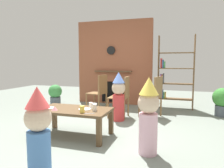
% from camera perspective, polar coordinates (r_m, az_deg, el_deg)
% --- Properties ---
extents(ground_plane, '(12.00, 12.00, 0.00)m').
position_cam_1_polar(ground_plane, '(3.70, -4.19, -13.09)').
color(ground_plane, gray).
extents(brick_fireplace_feature, '(2.20, 0.28, 2.40)m').
position_cam_1_polar(brick_fireplace_feature, '(6.11, 0.64, 5.81)').
color(brick_fireplace_feature, '#935138').
rests_on(brick_fireplace_feature, ground_plane).
extents(bookshelf, '(0.90, 0.28, 1.90)m').
position_cam_1_polar(bookshelf, '(5.66, 16.29, 2.32)').
color(bookshelf, brown).
rests_on(bookshelf, ground_plane).
extents(coffee_table, '(1.19, 0.65, 0.45)m').
position_cam_1_polar(coffee_table, '(3.49, -10.44, -7.79)').
color(coffee_table, brown).
rests_on(coffee_table, ground_plane).
extents(paper_cup_near_left, '(0.06, 0.06, 0.11)m').
position_cam_1_polar(paper_cup_near_left, '(3.26, -4.76, -6.50)').
color(paper_cup_near_left, silver).
rests_on(paper_cup_near_left, coffee_table).
extents(paper_cup_near_right, '(0.08, 0.08, 0.11)m').
position_cam_1_polar(paper_cup_near_right, '(3.35, -4.89, -6.19)').
color(paper_cup_near_right, silver).
rests_on(paper_cup_near_right, coffee_table).
extents(paper_cup_center, '(0.06, 0.06, 0.09)m').
position_cam_1_polar(paper_cup_center, '(3.50, -5.85, -5.77)').
color(paper_cup_center, silver).
rests_on(paper_cup_center, coffee_table).
extents(paper_cup_far_left, '(0.07, 0.07, 0.10)m').
position_cam_1_polar(paper_cup_far_left, '(3.19, -8.18, -6.88)').
color(paper_cup_far_left, '#F2CC4C').
rests_on(paper_cup_far_left, coffee_table).
extents(paper_plate_front, '(0.20, 0.20, 0.01)m').
position_cam_1_polar(paper_plate_front, '(3.40, -7.48, -6.85)').
color(paper_plate_front, white).
rests_on(paper_plate_front, coffee_table).
extents(paper_plate_rear, '(0.18, 0.18, 0.01)m').
position_cam_1_polar(paper_plate_rear, '(3.61, -16.77, -6.29)').
color(paper_plate_rear, white).
rests_on(paper_plate_rear, coffee_table).
extents(birthday_cake_slice, '(0.10, 0.10, 0.07)m').
position_cam_1_polar(birthday_cake_slice, '(3.43, -15.46, -6.44)').
color(birthday_cake_slice, pink).
rests_on(birthday_cake_slice, coffee_table).
extents(table_fork, '(0.14, 0.08, 0.01)m').
position_cam_1_polar(table_fork, '(3.12, -6.19, -8.06)').
color(table_fork, silver).
rests_on(table_fork, coffee_table).
extents(child_with_cone_hat, '(0.27, 0.27, 0.97)m').
position_cam_1_polar(child_with_cone_hat, '(2.27, -19.51, -12.21)').
color(child_with_cone_hat, '#4C7FC6').
rests_on(child_with_cone_hat, ground_plane).
extents(child_in_pink, '(0.28, 0.28, 1.02)m').
position_cam_1_polar(child_in_pink, '(2.77, 9.94, -8.09)').
color(child_in_pink, '#EAB2C6').
rests_on(child_in_pink, ground_plane).
extents(child_by_the_chairs, '(0.28, 0.28, 1.01)m').
position_cam_1_polar(child_by_the_chairs, '(4.30, 1.81, -3.05)').
color(child_by_the_chairs, '#D13838').
rests_on(child_by_the_chairs, ground_plane).
extents(dining_chair_left, '(0.47, 0.47, 0.90)m').
position_cam_1_polar(dining_chair_left, '(5.17, -3.43, -1.81)').
color(dining_chair_left, olive).
rests_on(dining_chair_left, ground_plane).
extents(dining_chair_middle, '(0.40, 0.40, 0.90)m').
position_cam_1_polar(dining_chair_middle, '(4.55, 2.90, -2.85)').
color(dining_chair_middle, olive).
rests_on(dining_chair_middle, ground_plane).
extents(dining_chair_right, '(0.50, 0.50, 0.90)m').
position_cam_1_polar(dining_chair_right, '(4.66, 11.51, -2.77)').
color(dining_chair_right, olive).
rests_on(dining_chair_right, ground_plane).
extents(potted_plant_tall, '(0.43, 0.43, 0.64)m').
position_cam_1_polar(potted_plant_tall, '(5.28, 28.02, -3.97)').
color(potted_plant_tall, '#4C5660').
rests_on(potted_plant_tall, ground_plane).
extents(potted_plant_short, '(0.37, 0.37, 0.59)m').
position_cam_1_polar(potted_plant_short, '(6.02, -15.30, -2.68)').
color(potted_plant_short, '#4C5660').
rests_on(potted_plant_short, ground_plane).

